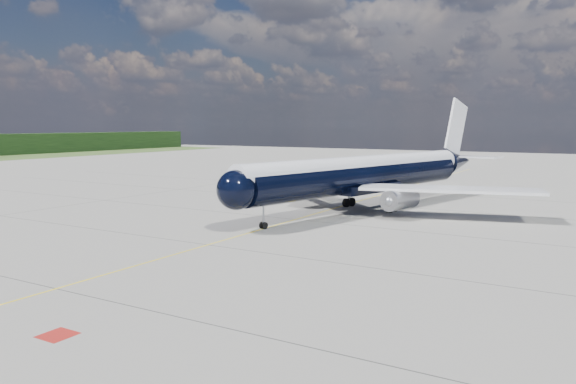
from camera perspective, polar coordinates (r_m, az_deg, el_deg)
name	(u,v)px	position (r m, az deg, el deg)	size (l,w,h in m)	color
ground	(317,213)	(65.10, 2.99, -2.17)	(320.00, 320.00, 0.00)	gray
taxiway_centerline	(296,219)	(60.78, 0.78, -2.80)	(0.16, 160.00, 0.01)	yellow
red_marking	(58,335)	(30.46, -22.37, -13.29)	(1.60, 1.60, 0.01)	maroon
main_airliner	(370,173)	(68.19, 8.30, 1.88)	(39.01, 48.17, 14.06)	black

